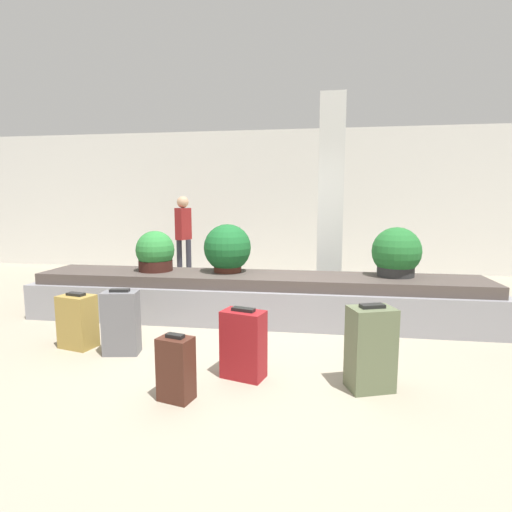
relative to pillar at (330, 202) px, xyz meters
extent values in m
plane|color=#9E937F|center=(-1.00, -2.30, -1.60)|extent=(18.00, 18.00, 0.00)
cube|color=silver|center=(-1.00, 2.89, 0.00)|extent=(18.00, 0.06, 3.20)
cube|color=gray|center=(-1.00, -1.07, -1.36)|extent=(6.23, 0.98, 0.48)
cube|color=#4C423D|center=(-1.00, -1.07, -1.05)|extent=(5.98, 0.82, 0.15)
cube|color=silver|center=(0.00, 0.00, 0.00)|extent=(0.38, 0.38, 3.20)
cube|color=#A3843D|center=(-2.79, -2.40, -1.31)|extent=(0.42, 0.33, 0.59)
cube|color=black|center=(-2.79, -2.40, -1.00)|extent=(0.22, 0.13, 0.03)
cube|color=slate|center=(-2.22, -2.51, -1.26)|extent=(0.39, 0.27, 0.67)
cube|color=black|center=(-2.22, -2.51, -0.91)|extent=(0.21, 0.10, 0.03)
cube|color=#472319|center=(-1.31, -3.38, -1.34)|extent=(0.31, 0.25, 0.52)
cube|color=black|center=(-1.31, -3.38, -1.06)|extent=(0.16, 0.10, 0.03)
cube|color=maroon|center=(-0.84, -2.88, -1.29)|extent=(0.43, 0.32, 0.63)
cube|color=black|center=(-0.84, -2.88, -0.96)|extent=(0.22, 0.13, 0.03)
cube|color=#5B6647|center=(0.27, -2.95, -1.24)|extent=(0.44, 0.37, 0.72)
cube|color=black|center=(0.27, -2.95, -0.86)|extent=(0.22, 0.15, 0.03)
cylinder|color=#381914|center=(-2.45, -1.01, -0.90)|extent=(0.47, 0.47, 0.15)
sphere|color=#2D7F38|center=(-2.45, -1.01, -0.67)|extent=(0.54, 0.54, 0.54)
cylinder|color=#2D2D2D|center=(0.84, -0.92, -0.89)|extent=(0.48, 0.48, 0.15)
sphere|color=#236B2D|center=(0.84, -0.92, -0.64)|extent=(0.63, 0.63, 0.63)
cylinder|color=#4C2319|center=(-1.42, -0.94, -0.89)|extent=(0.38, 0.38, 0.16)
sphere|color=#195B28|center=(-1.42, -0.94, -0.63)|extent=(0.66, 0.66, 0.66)
cylinder|color=#282833|center=(-3.02, 1.59, -1.19)|extent=(0.11, 0.11, 0.82)
cylinder|color=#282833|center=(-2.82, 1.59, -1.19)|extent=(0.11, 0.11, 0.82)
cube|color=maroon|center=(-2.92, 1.59, -0.46)|extent=(0.28, 0.36, 0.65)
sphere|color=tan|center=(-2.92, 1.59, -0.01)|extent=(0.24, 0.24, 0.24)
camera|label=1|loc=(-0.21, -6.32, 0.01)|focal=28.00mm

